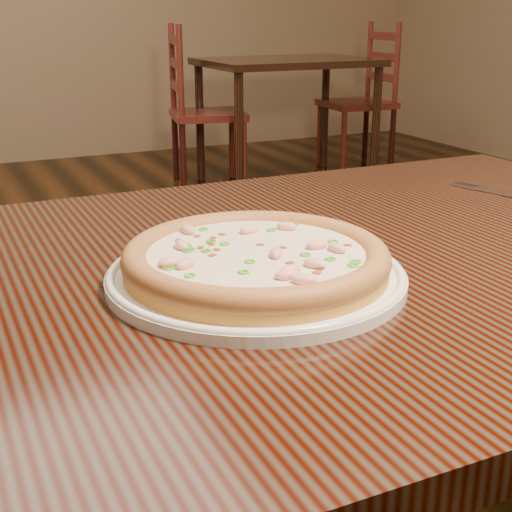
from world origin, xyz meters
name	(u,v)px	position (x,y,z in m)	size (l,w,h in m)	color
hero_table	(326,328)	(0.10, -0.05, 0.65)	(1.20, 0.80, 0.75)	black
plate	(256,275)	(-0.02, -0.10, 0.76)	(0.32, 0.32, 0.02)	white
pizza	(256,259)	(-0.02, -0.10, 0.78)	(0.28, 0.28, 0.03)	gold
fork	(505,193)	(0.50, 0.07, 0.75)	(0.06, 0.17, 0.00)	silver
bg_table_right	(287,75)	(1.72, 3.13, 0.65)	(1.00, 0.70, 0.75)	black
chair_c	(199,113)	(1.20, 3.28, 0.44)	(0.50, 0.50, 0.95)	#5B1E18
chair_d	(364,102)	(2.40, 3.31, 0.44)	(0.45, 0.45, 0.95)	#5B1E18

